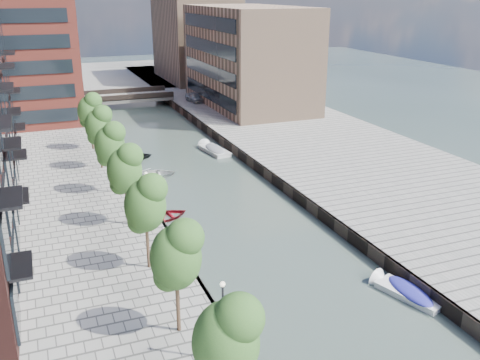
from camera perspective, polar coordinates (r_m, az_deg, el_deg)
water at (r=55.87m, az=-5.90°, el=1.66°), size 300.00×300.00×0.00m
quay_right at (r=61.70m, az=8.55°, el=3.76°), size 20.00×140.00×1.00m
quay_wall_left at (r=54.51m, az=-12.09°, el=1.41°), size 0.25×140.00×1.00m
quay_wall_right at (r=57.55m, az=-0.06°, el=2.83°), size 0.25×140.00×1.00m
far_closure at (r=113.41m, az=-14.35°, el=10.59°), size 80.00×40.00×1.00m
tan_block_near at (r=79.72m, az=0.83°, el=13.04°), size 12.00×25.00×14.00m
tan_block_far at (r=104.05m, az=-4.77°, el=15.08°), size 12.00×20.00×16.00m
bridge at (r=85.93m, az=-11.83°, el=8.66°), size 13.00×6.00×1.30m
tree_0 at (r=20.10m, az=-1.52°, el=-16.41°), size 2.50×2.50×5.95m
tree_1 at (r=25.83m, az=-6.88°, el=-7.76°), size 2.50×2.50×5.95m
tree_2 at (r=32.08m, az=-10.10°, el=-2.33°), size 2.50×2.50×5.95m
tree_3 at (r=38.58m, az=-12.24°, el=1.32°), size 2.50×2.50×5.95m
tree_4 at (r=45.23m, az=-13.76°, el=3.90°), size 2.50×2.50×5.95m
tree_5 at (r=51.97m, az=-14.89°, el=5.81°), size 2.50×2.50×5.95m
tree_6 at (r=58.77m, az=-15.77°, el=7.28°), size 2.50×2.50×5.95m
lamp_0 at (r=24.58m, az=-1.83°, el=-14.03°), size 0.24×0.24×4.12m
lamp_1 at (r=38.45m, az=-9.89°, el=-1.43°), size 0.24×0.24×4.12m
lamp_2 at (r=53.52m, az=-13.48°, el=4.34°), size 0.24×0.24×4.12m
sloop_1 at (r=38.56m, az=-6.24°, el=-6.88°), size 5.39×4.73×0.93m
sloop_2 at (r=42.92m, az=-8.13°, el=-4.11°), size 4.55×3.66×0.84m
sloop_3 at (r=52.38m, az=-9.48°, el=0.26°), size 5.15×3.84×1.02m
sloop_4 at (r=58.35m, az=-11.85°, el=2.12°), size 5.38×4.04×1.06m
motorboat_3 at (r=33.96m, az=17.05°, el=-11.28°), size 2.82×4.75×1.50m
motorboat_4 at (r=60.08m, az=-2.93°, el=3.24°), size 2.49×5.36×1.72m
car at (r=82.64m, az=-4.87°, el=8.80°), size 2.21×4.36×1.42m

